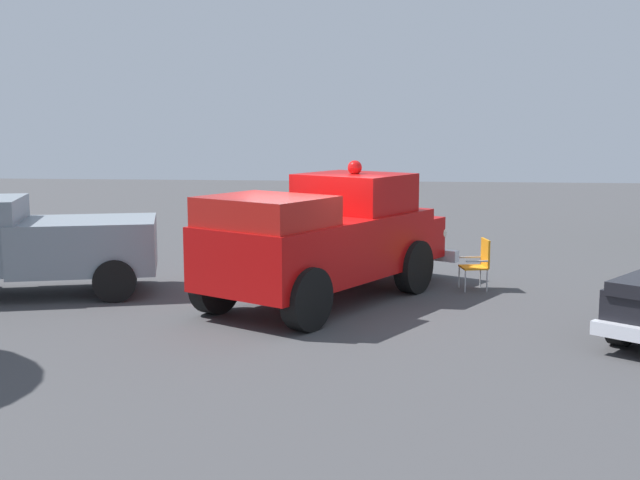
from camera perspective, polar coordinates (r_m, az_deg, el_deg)
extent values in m
plane|color=#424244|center=(14.48, -0.66, -4.93)|extent=(60.00, 60.00, 0.00)
cylinder|color=black|center=(16.89, 0.72, -1.18)|extent=(0.80, 1.06, 1.04)
cylinder|color=black|center=(15.84, 6.65, -1.89)|extent=(0.80, 1.06, 1.04)
cylinder|color=black|center=(14.22, -7.42, -3.12)|extent=(0.80, 1.06, 1.04)
cylinder|color=black|center=(12.96, -0.94, -4.19)|extent=(0.80, 1.06, 1.04)
cube|color=#B70C0C|center=(14.82, 0.00, -0.48)|extent=(4.28, 5.29, 1.10)
cube|color=#B70C0C|center=(17.21, 5.55, 0.31)|extent=(1.97, 1.66, 0.84)
cube|color=#B70C0C|center=(15.65, 2.46, 3.32)|extent=(2.50, 2.43, 0.76)
cube|color=#B21914|center=(13.51, -3.85, 1.82)|extent=(2.55, 2.46, 0.60)
cube|color=silver|center=(17.60, 6.29, 0.48)|extent=(1.30, 0.83, 0.64)
cube|color=silver|center=(17.75, 6.43, -0.83)|extent=(2.04, 1.30, 0.24)
sphere|color=white|center=(17.98, 4.13, 0.94)|extent=(0.36, 0.36, 0.26)
sphere|color=white|center=(17.22, 8.55, 0.53)|extent=(0.36, 0.36, 0.26)
sphere|color=red|center=(15.61, 2.48, 5.14)|extent=(0.38, 0.38, 0.28)
cylinder|color=black|center=(13.01, 20.54, -5.51)|extent=(0.62, 0.70, 0.68)
cylinder|color=black|center=(15.50, -14.32, -2.79)|extent=(0.85, 0.49, 0.80)
cylinder|color=black|center=(17.22, -13.91, -1.65)|extent=(0.85, 0.49, 0.80)
cube|color=gray|center=(16.32, -16.28, -0.34)|extent=(3.11, 2.56, 1.00)
cylinder|color=#B7BABF|center=(16.10, 10.24, -2.89)|extent=(0.03, 0.03, 0.44)
cylinder|color=#B7BABF|center=(16.51, 9.81, -2.59)|extent=(0.03, 0.03, 0.44)
cylinder|color=#B7BABF|center=(16.22, 11.73, -2.85)|extent=(0.03, 0.03, 0.44)
cylinder|color=#B7BABF|center=(16.64, 11.27, -2.55)|extent=(0.03, 0.03, 0.44)
cube|color=orange|center=(16.32, 10.79, -1.91)|extent=(0.57, 0.57, 0.04)
cube|color=orange|center=(16.34, 11.62, -0.91)|extent=(0.14, 0.48, 0.56)
cube|color=#B7BABF|center=(16.07, 11.05, -1.49)|extent=(0.44, 0.12, 0.03)
cube|color=#B7BABF|center=(16.52, 10.56, -1.20)|extent=(0.44, 0.12, 0.03)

